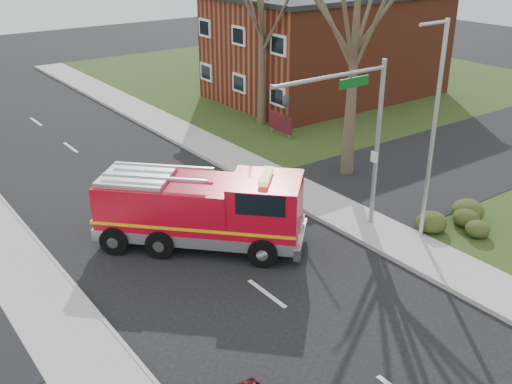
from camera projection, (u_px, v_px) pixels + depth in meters
ground at (267, 294)px, 19.96m from camera, size 120.00×120.00×0.00m
sidewalk_right at (393, 239)px, 23.29m from camera, size 2.40×80.00×0.15m
sidewalk_left at (89, 366)px, 16.57m from camera, size 2.40×80.00×0.15m
brick_building at (327, 45)px, 42.03m from camera, size 15.40×10.40×7.25m
health_center_sign at (280, 123)px, 34.50m from camera, size 0.12×2.00×1.40m
hedge_corner at (461, 218)px, 23.86m from camera, size 2.80×2.00×0.90m
bare_tree_near at (356, 21)px, 26.53m from camera, size 6.00×6.00×12.00m
bare_tree_far at (262, 17)px, 34.35m from camera, size 5.25×5.25×10.50m
traffic_signal_mast at (356, 120)px, 21.98m from camera, size 5.29×0.18×6.80m
streetlight_pole at (433, 128)px, 21.62m from camera, size 1.48×0.16×8.40m
fire_engine at (203, 211)px, 22.56m from camera, size 7.18×7.28×3.08m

